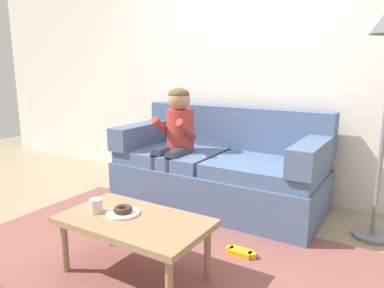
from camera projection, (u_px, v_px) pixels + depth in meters
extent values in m
plane|color=#9E896B|center=(184.00, 241.00, 2.76)|extent=(10.00, 10.00, 0.00)
cube|color=silver|center=(259.00, 56.00, 3.63)|extent=(8.00, 0.10, 2.80)
cube|color=brown|center=(164.00, 255.00, 2.55)|extent=(2.92, 1.64, 0.01)
cube|color=slate|center=(218.00, 186.00, 3.45)|extent=(1.92, 0.90, 0.38)
cube|color=slate|center=(173.00, 155.00, 3.60)|extent=(0.92, 0.74, 0.12)
cube|color=slate|center=(265.00, 169.00, 3.11)|extent=(0.92, 0.74, 0.12)
cube|color=slate|center=(235.00, 127.00, 3.64)|extent=(1.92, 0.20, 0.41)
cube|color=slate|center=(145.00, 134.00, 3.80)|extent=(0.20, 0.90, 0.22)
cube|color=slate|center=(313.00, 154.00, 2.92)|extent=(0.20, 0.90, 0.22)
cube|color=#937551|center=(134.00, 221.00, 2.23)|extent=(0.93, 0.53, 0.04)
cylinder|color=#937551|center=(65.00, 247.00, 2.31)|extent=(0.04, 0.04, 0.35)
cylinder|color=#937551|center=(169.00, 287.00, 1.89)|extent=(0.04, 0.04, 0.35)
cylinder|color=#937551|center=(111.00, 224.00, 2.65)|extent=(0.04, 0.04, 0.35)
cylinder|color=#937551|center=(207.00, 253.00, 2.24)|extent=(0.04, 0.04, 0.35)
cylinder|color=#AD3833|center=(180.00, 130.00, 3.47)|extent=(0.26, 0.26, 0.40)
sphere|color=tan|center=(179.00, 99.00, 3.39)|extent=(0.21, 0.21, 0.21)
ellipsoid|color=brown|center=(179.00, 94.00, 3.38)|extent=(0.20, 0.20, 0.12)
cylinder|color=#333847|center=(165.00, 152.00, 3.42)|extent=(0.11, 0.30, 0.11)
cylinder|color=#333847|center=(155.00, 179.00, 3.34)|extent=(0.09, 0.09, 0.44)
cube|color=black|center=(153.00, 207.00, 3.35)|extent=(0.10, 0.20, 0.06)
cylinder|color=#AD3833|center=(162.00, 127.00, 3.44)|extent=(0.07, 0.29, 0.23)
cylinder|color=#333847|center=(179.00, 154.00, 3.34)|extent=(0.11, 0.30, 0.11)
cylinder|color=#333847|center=(170.00, 182.00, 3.26)|extent=(0.09, 0.09, 0.44)
cube|color=black|center=(167.00, 210.00, 3.27)|extent=(0.10, 0.20, 0.06)
cylinder|color=#AD3833|center=(186.00, 130.00, 3.30)|extent=(0.07, 0.29, 0.23)
cylinder|color=white|center=(123.00, 213.00, 2.29)|extent=(0.21, 0.21, 0.01)
torus|color=#422619|center=(123.00, 209.00, 2.29)|extent=(0.17, 0.17, 0.04)
cylinder|color=silver|center=(96.00, 206.00, 2.31)|extent=(0.08, 0.08, 0.09)
cube|color=gold|center=(241.00, 253.00, 2.53)|extent=(0.16, 0.09, 0.05)
cylinder|color=gold|center=(230.00, 250.00, 2.58)|extent=(0.06, 0.06, 0.05)
cylinder|color=gold|center=(252.00, 256.00, 2.49)|extent=(0.06, 0.06, 0.05)
cylinder|color=slate|center=(372.00, 235.00, 2.83)|extent=(0.30, 0.30, 0.03)
cylinder|color=slate|center=(383.00, 136.00, 2.66)|extent=(0.04, 0.04, 1.54)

